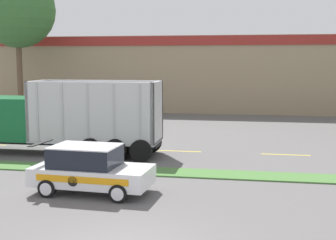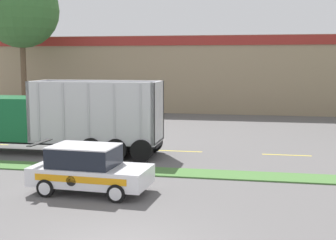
# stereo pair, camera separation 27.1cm
# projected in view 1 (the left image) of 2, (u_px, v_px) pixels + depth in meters

# --- Properties ---
(grass_verge) EXTENTS (120.00, 1.45, 0.06)m
(grass_verge) POSITION_uv_depth(u_px,v_px,m) (177.00, 173.00, 19.38)
(grass_verge) COLOR #477538
(grass_verge) RESTS_ON ground_plane
(centre_line_3) EXTENTS (2.40, 0.14, 0.01)m
(centre_line_3) POSITION_uv_depth(u_px,v_px,m) (79.00, 148.00, 25.05)
(centre_line_3) COLOR yellow
(centre_line_3) RESTS_ON ground_plane
(centre_line_4) EXTENTS (2.40, 0.14, 0.01)m
(centre_line_4) POSITION_uv_depth(u_px,v_px,m) (178.00, 151.00, 24.12)
(centre_line_4) COLOR yellow
(centre_line_4) RESTS_ON ground_plane
(centre_line_5) EXTENTS (2.40, 0.14, 0.01)m
(centre_line_5) POSITION_uv_depth(u_px,v_px,m) (285.00, 155.00, 23.19)
(centre_line_5) COLOR yellow
(centre_line_5) RESTS_ON ground_plane
(dump_truck_lead) EXTENTS (11.86, 2.56, 3.66)m
(dump_truck_lead) POSITION_uv_depth(u_px,v_px,m) (30.00, 122.00, 23.53)
(dump_truck_lead) COLOR black
(dump_truck_lead) RESTS_ON ground_plane
(rally_car) EXTENTS (4.27, 2.24, 1.72)m
(rally_car) POSITION_uv_depth(u_px,v_px,m) (90.00, 169.00, 16.47)
(rally_car) COLOR white
(rally_car) RESTS_ON ground_plane
(store_building_backdrop) EXTENTS (39.19, 12.10, 6.79)m
(store_building_backdrop) POSITION_uv_depth(u_px,v_px,m) (195.00, 73.00, 46.41)
(store_building_backdrop) COLOR #9E896B
(store_building_backdrop) RESTS_ON ground_plane
(tree_behind_left) EXTENTS (6.24, 6.24, 13.47)m
(tree_behind_left) POSITION_uv_depth(u_px,v_px,m) (17.00, 2.00, 38.35)
(tree_behind_left) COLOR brown
(tree_behind_left) RESTS_ON ground_plane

